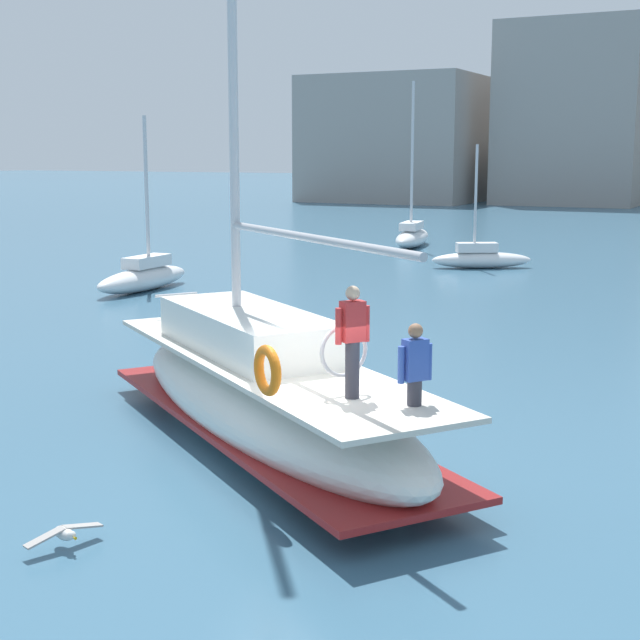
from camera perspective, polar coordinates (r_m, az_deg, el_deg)
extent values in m
plane|color=#38607A|center=(13.81, -0.08, -10.19)|extent=(400.00, 400.00, 0.00)
ellipsoid|color=white|center=(15.55, -3.34, -5.16)|extent=(9.22, 7.50, 1.40)
cube|color=maroon|center=(15.64, -3.33, -6.27)|extent=(9.08, 7.41, 0.10)
cube|color=beige|center=(15.37, -3.37, -2.50)|extent=(8.72, 7.07, 0.08)
cube|color=white|center=(15.94, -4.46, -0.62)|extent=(4.50, 3.87, 0.70)
cylinder|color=#B7B7BC|center=(13.54, -0.49, 5.06)|extent=(4.77, 3.42, 0.12)
cylinder|color=silver|center=(19.32, -8.85, 1.55)|extent=(0.57, 0.77, 0.06)
torus|color=orange|center=(12.44, -3.26, -3.12)|extent=(0.65, 0.52, 0.70)
cylinder|color=#33333D|center=(12.77, 2.00, -3.08)|extent=(0.20, 0.20, 0.80)
cube|color=red|center=(12.63, 2.02, -0.08)|extent=(0.35, 0.38, 0.56)
sphere|color=beige|center=(12.57, 2.03, 1.67)|extent=(0.20, 0.20, 0.20)
cylinder|color=red|center=(12.54, 1.15, -0.39)|extent=(0.09, 0.09, 0.50)
cylinder|color=red|center=(12.75, 2.88, -0.22)|extent=(0.09, 0.09, 0.50)
cylinder|color=#33333D|center=(12.52, 5.83, -4.47)|extent=(0.20, 0.20, 0.35)
cube|color=#3351AD|center=(12.41, 5.87, -2.44)|extent=(0.35, 0.38, 0.56)
sphere|color=#9E7051|center=(12.33, 5.90, -0.67)|extent=(0.20, 0.20, 0.20)
cylinder|color=#3351AD|center=(12.30, 5.01, -2.77)|extent=(0.09, 0.09, 0.50)
cylinder|color=#3351AD|center=(12.54, 6.70, -2.55)|extent=(0.09, 0.09, 0.50)
torus|color=silver|center=(12.93, 1.48, -1.92)|extent=(0.49, 0.66, 0.76)
ellipsoid|color=white|center=(40.18, 9.90, 3.65)|extent=(4.21, 3.01, 0.69)
cube|color=white|center=(40.08, 9.63, 4.43)|extent=(1.81, 1.42, 0.40)
cylinder|color=silver|center=(39.91, 9.56, 7.38)|extent=(0.12, 0.12, 4.52)
ellipsoid|color=white|center=(48.95, 5.71, 5.04)|extent=(2.35, 5.88, 0.93)
cube|color=white|center=(48.62, 5.66, 5.79)|extent=(1.27, 2.41, 0.40)
cylinder|color=silver|center=(48.34, 5.70, 9.99)|extent=(0.14, 0.14, 7.52)
ellipsoid|color=white|center=(33.63, -10.83, 2.49)|extent=(1.42, 5.13, 0.82)
cube|color=white|center=(33.76, -10.62, 3.57)|extent=(0.87, 2.06, 0.40)
cylinder|color=silver|center=(33.68, -10.63, 7.75)|extent=(0.13, 0.13, 5.32)
ellipsoid|color=silver|center=(12.13, -15.49, -12.53)|extent=(0.40, 0.29, 0.16)
sphere|color=silver|center=(11.97, -15.05, -12.68)|extent=(0.11, 0.11, 0.11)
cone|color=gold|center=(11.92, -14.90, -12.82)|extent=(0.08, 0.06, 0.04)
cube|color=#9E9993|center=(12.24, -14.41, -12.18)|extent=(0.30, 0.53, 0.13)
cube|color=#9E9993|center=(12.02, -16.60, -12.71)|extent=(0.30, 0.53, 0.13)
cube|color=gray|center=(99.18, 5.21, 10.98)|extent=(17.02, 17.97, 12.53)
cube|color=gray|center=(96.68, 15.65, 12.02)|extent=(13.18, 16.44, 17.06)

